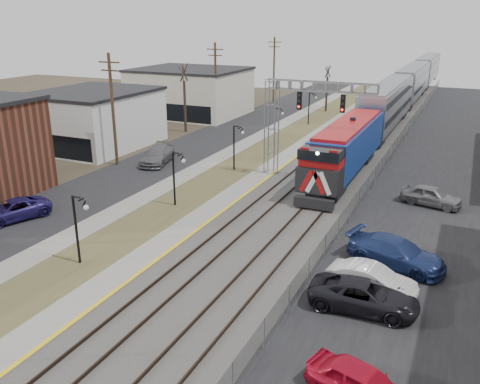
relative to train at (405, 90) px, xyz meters
The scene contains 23 objects.
ground 65.56m from the train, 94.82° to the right, with size 160.00×160.00×0.00m, color #473D2D.
street_west 34.84m from the train, 119.32° to the right, with size 7.00×120.00×0.04m, color black.
sidewalk 32.87m from the train, 112.44° to the right, with size 2.00×120.00×0.08m, color gray.
grass_median 31.86m from the train, 107.43° to the right, with size 4.00×120.00×0.06m, color #434424.
platform 31.08m from the train, 102.12° to the right, with size 2.00×120.00×0.24m, color gray.
ballast_bed 30.44m from the train, 92.84° to the right, with size 8.00×120.00×0.20m, color #595651.
parking_lot 32.17m from the train, 70.87° to the right, with size 16.00×120.00×0.04m, color black.
platform_edge 30.90m from the train, 100.52° to the right, with size 0.24×120.00×0.01m, color gold.
track_near 30.58m from the train, 96.60° to the right, with size 1.58×120.00×0.15m.
track_far 30.38m from the train, 90.00° to the right, with size 1.58×120.00×0.15m.
train is the anchor object (origin of this frame).
signal_gantry 37.62m from the train, 96.55° to the right, with size 9.00×1.07×8.15m.
lampposts 47.94m from the train, 101.43° to the right, with size 0.14×62.14×4.00m.
utility_poles 45.01m from the train, 116.41° to the right, with size 0.28×80.28×10.00m.
fence 30.46m from the train, 84.90° to the right, with size 0.04×120.00×1.60m, color gray.
buildings_west 48.87m from the train, 122.84° to the right, with size 14.00×67.00×7.00m.
bare_trees 32.01m from the train, 124.57° to the right, with size 12.30×42.30×5.95m.
car_lot_b 54.14m from the train, 83.90° to the right, with size 1.50×4.31×1.42m, color white.
car_lot_c 55.78m from the train, 84.12° to the right, with size 2.32×5.03×1.40m, color black.
car_lot_d 50.79m from the train, 82.75° to the right, with size 2.18×5.37×1.56m, color navy.
car_lot_e 40.33m from the train, 79.57° to the right, with size 1.71×4.25×1.45m, color slate.
car_street_a 57.07m from the train, 108.30° to the right, with size 2.24×4.85×1.35m, color navy.
car_street_b 41.96m from the train, 113.65° to the right, with size 2.15×5.30×1.54m, color slate.
Camera 1 is at (14.57, -11.27, 12.95)m, focal length 38.00 mm.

